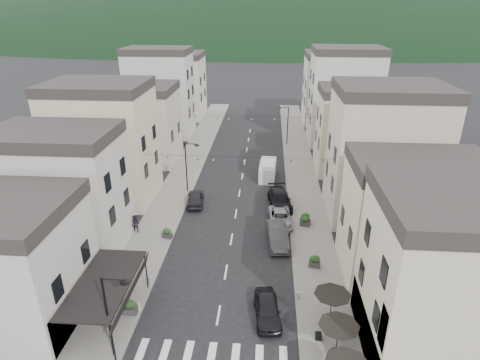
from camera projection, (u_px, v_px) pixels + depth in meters
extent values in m
cube|color=slate|center=(186.00, 171.00, 52.60)|extent=(4.00, 76.00, 0.12)
cube|color=slate|center=(301.00, 174.00, 51.60)|extent=(4.00, 76.00, 0.12)
ellipsoid|color=black|center=(267.00, 33.00, 296.59)|extent=(640.00, 360.00, 70.00)
cube|color=#C3B69B|center=(457.00, 286.00, 23.60)|extent=(10.00, 8.00, 10.00)
cube|color=black|center=(104.00, 283.00, 26.70)|extent=(3.60, 7.50, 0.15)
cube|color=black|center=(131.00, 290.00, 26.78)|extent=(0.34, 7.50, 0.99)
cylinder|color=black|center=(113.00, 343.00, 24.04)|extent=(0.10, 0.10, 3.20)
cylinder|color=black|center=(146.00, 271.00, 30.43)|extent=(0.10, 0.10, 3.20)
cube|color=#AEA9A0|center=(62.00, 196.00, 34.65)|extent=(10.00, 7.00, 10.00)
cube|color=#262323|center=(50.00, 135.00, 32.42)|extent=(10.20, 7.14, 1.00)
cube|color=tan|center=(105.00, 147.00, 43.36)|extent=(10.00, 8.00, 12.00)
cube|color=#262323|center=(96.00, 86.00, 40.74)|extent=(10.20, 8.16, 1.00)
cube|color=#B7A395|center=(139.00, 127.00, 54.82)|extent=(10.00, 8.00, 9.50)
cube|color=#262323|center=(135.00, 88.00, 52.69)|extent=(10.20, 8.16, 1.00)
cube|color=#ADADA8|center=(160.00, 96.00, 65.05)|extent=(10.00, 7.00, 13.00)
cube|color=#262323|center=(157.00, 51.00, 62.22)|extent=(10.20, 7.14, 1.00)
cube|color=#C3B69B|center=(177.00, 88.00, 76.40)|extent=(10.00, 9.00, 11.00)
cube|color=#262323|center=(175.00, 55.00, 73.98)|extent=(10.20, 9.18, 1.00)
cube|color=#C3B69B|center=(412.00, 225.00, 31.10)|extent=(10.00, 7.00, 9.00)
cube|color=#262323|center=(424.00, 165.00, 29.07)|extent=(10.20, 7.14, 1.00)
cube|color=#B7A395|center=(383.00, 158.00, 39.51)|extent=(10.00, 8.00, 12.50)
cube|color=#262323|center=(393.00, 89.00, 36.78)|extent=(10.20, 8.16, 1.00)
cube|color=tan|center=(357.00, 134.00, 50.96)|extent=(10.00, 7.00, 10.00)
cube|color=#262323|center=(363.00, 91.00, 48.74)|extent=(10.20, 7.14, 1.00)
cube|color=#ADADA8|center=(344.00, 100.00, 61.20)|extent=(10.00, 8.00, 13.50)
cube|color=#262323|center=(349.00, 50.00, 58.27)|extent=(10.20, 8.16, 1.00)
cube|color=#AEA9A0|center=(332.00, 91.00, 72.55)|extent=(10.00, 9.00, 11.50)
cube|color=#262323|center=(335.00, 55.00, 70.02)|extent=(10.20, 9.18, 1.00)
cylinder|color=black|center=(337.00, 343.00, 24.46)|extent=(0.06, 0.06, 2.30)
cone|color=black|center=(339.00, 329.00, 24.02)|extent=(2.50, 2.50, 0.55)
cylinder|color=black|center=(336.00, 352.00, 24.78)|extent=(0.70, 0.70, 0.04)
cylinder|color=black|center=(331.00, 311.00, 27.02)|extent=(0.06, 0.06, 2.30)
cone|color=black|center=(332.00, 298.00, 26.57)|extent=(2.50, 2.50, 0.55)
cylinder|color=black|center=(330.00, 319.00, 27.33)|extent=(0.70, 0.70, 0.04)
cylinder|color=black|center=(108.00, 318.00, 23.95)|extent=(0.14, 0.14, 6.00)
cylinder|color=black|center=(113.00, 279.00, 22.73)|extent=(1.40, 0.10, 0.10)
cylinder|color=black|center=(125.00, 282.00, 22.75)|extent=(0.56, 0.56, 0.08)
cylinder|color=black|center=(186.00, 168.00, 45.84)|extent=(0.14, 0.14, 6.00)
cylinder|color=black|center=(191.00, 144.00, 44.62)|extent=(1.40, 0.10, 0.10)
cylinder|color=black|center=(197.00, 145.00, 44.64)|extent=(0.56, 0.56, 0.08)
cylinder|color=black|center=(288.00, 126.00, 61.45)|extent=(0.14, 0.14, 6.00)
cylinder|color=black|center=(284.00, 107.00, 60.32)|extent=(1.40, 0.10, 0.10)
cylinder|color=black|center=(280.00, 108.00, 60.43)|extent=(0.56, 0.56, 0.08)
cylinder|color=gray|center=(139.00, 306.00, 28.62)|extent=(0.26, 0.26, 0.60)
cylinder|color=gray|center=(151.00, 280.00, 31.35)|extent=(0.26, 0.26, 0.60)
cylinder|color=gray|center=(298.00, 295.00, 29.68)|extent=(0.26, 0.26, 0.60)
cylinder|color=black|center=(236.00, 157.00, 40.58)|extent=(19.00, 0.02, 0.02)
cone|color=beige|center=(152.00, 156.00, 41.23)|extent=(0.28, 0.28, 0.24)
cone|color=navy|center=(167.00, 158.00, 41.16)|extent=(0.28, 0.28, 0.24)
cone|color=beige|center=(183.00, 159.00, 41.09)|extent=(0.28, 0.28, 0.24)
cone|color=navy|center=(198.00, 160.00, 41.01)|extent=(0.28, 0.28, 0.24)
cone|color=beige|center=(213.00, 161.00, 40.92)|extent=(0.28, 0.28, 0.24)
cone|color=navy|center=(229.00, 161.00, 40.82)|extent=(0.28, 0.28, 0.24)
cone|color=beige|center=(244.00, 162.00, 40.72)|extent=(0.28, 0.28, 0.24)
cone|color=navy|center=(260.00, 162.00, 40.60)|extent=(0.28, 0.28, 0.24)
cone|color=beige|center=(275.00, 162.00, 40.48)|extent=(0.28, 0.28, 0.24)
cone|color=navy|center=(291.00, 162.00, 40.35)|extent=(0.28, 0.28, 0.24)
cone|color=beige|center=(307.00, 161.00, 40.21)|extent=(0.28, 0.28, 0.24)
cone|color=navy|center=(323.00, 161.00, 40.07)|extent=(0.28, 0.28, 0.24)
cylinder|color=black|center=(246.00, 116.00, 55.17)|extent=(19.00, 0.02, 0.02)
cone|color=beige|center=(183.00, 116.00, 55.82)|extent=(0.28, 0.28, 0.24)
cone|color=navy|center=(195.00, 117.00, 55.75)|extent=(0.28, 0.28, 0.24)
cone|color=beige|center=(206.00, 118.00, 55.68)|extent=(0.28, 0.28, 0.24)
cone|color=navy|center=(217.00, 119.00, 55.60)|extent=(0.28, 0.28, 0.24)
cone|color=beige|center=(229.00, 119.00, 55.52)|extent=(0.28, 0.28, 0.24)
cone|color=navy|center=(240.00, 120.00, 55.42)|extent=(0.28, 0.28, 0.24)
cone|color=beige|center=(251.00, 120.00, 55.31)|extent=(0.28, 0.28, 0.24)
cone|color=navy|center=(263.00, 120.00, 55.20)|extent=(0.28, 0.28, 0.24)
cone|color=beige|center=(274.00, 120.00, 55.08)|extent=(0.28, 0.28, 0.24)
cone|color=navy|center=(286.00, 119.00, 54.94)|extent=(0.28, 0.28, 0.24)
cone|color=beige|center=(298.00, 119.00, 54.81)|extent=(0.28, 0.28, 0.24)
cone|color=navy|center=(309.00, 119.00, 54.67)|extent=(0.28, 0.28, 0.24)
imported|color=black|center=(267.00, 309.00, 27.91)|extent=(2.21, 4.44, 1.45)
imported|color=#303032|center=(278.00, 236.00, 36.59)|extent=(2.18, 5.05, 1.62)
imported|color=gray|center=(280.00, 218.00, 39.90)|extent=(2.63, 4.99, 1.34)
imported|color=black|center=(280.00, 199.00, 43.42)|extent=(2.96, 5.77, 1.60)
imported|color=black|center=(195.00, 198.00, 43.80)|extent=(2.28, 4.51, 1.47)
cube|color=silver|center=(268.00, 170.00, 50.40)|extent=(2.18, 4.90, 2.00)
cube|color=silver|center=(268.00, 164.00, 49.43)|extent=(2.03, 3.30, 0.50)
cylinder|color=black|center=(260.00, 180.00, 49.13)|extent=(0.29, 0.71, 0.70)
cylinder|color=black|center=(273.00, 181.00, 48.93)|extent=(0.29, 0.71, 0.70)
cylinder|color=black|center=(262.00, 169.00, 52.39)|extent=(0.29, 0.71, 0.70)
cylinder|color=black|center=(275.00, 170.00, 52.20)|extent=(0.29, 0.71, 0.70)
imported|color=black|center=(128.00, 272.00, 31.24)|extent=(0.76, 0.59, 1.84)
imported|color=#261F2A|center=(136.00, 224.00, 38.08)|extent=(1.01, 0.85, 1.82)
cube|color=#2F2E31|center=(130.00, 310.00, 28.31)|extent=(1.01, 0.56, 0.50)
ellipsoid|color=#153213|center=(129.00, 304.00, 28.09)|extent=(0.89, 0.56, 0.65)
cube|color=#2B2B2D|center=(167.00, 236.00, 37.48)|extent=(0.96, 0.66, 0.44)
ellipsoid|color=#153213|center=(167.00, 231.00, 37.29)|extent=(0.78, 0.49, 0.57)
cube|color=#313033|center=(314.00, 264.00, 33.36)|extent=(1.03, 0.67, 0.48)
ellipsoid|color=#153213|center=(315.00, 259.00, 33.15)|extent=(0.85, 0.54, 0.62)
cube|color=#313134|center=(305.00, 221.00, 39.99)|extent=(1.04, 0.65, 0.50)
ellipsoid|color=#153213|center=(305.00, 216.00, 39.77)|extent=(0.87, 0.55, 0.63)
cube|color=#323235|center=(305.00, 224.00, 39.50)|extent=(1.01, 0.71, 0.46)
ellipsoid|color=#153213|center=(305.00, 219.00, 39.30)|extent=(0.81, 0.52, 0.59)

